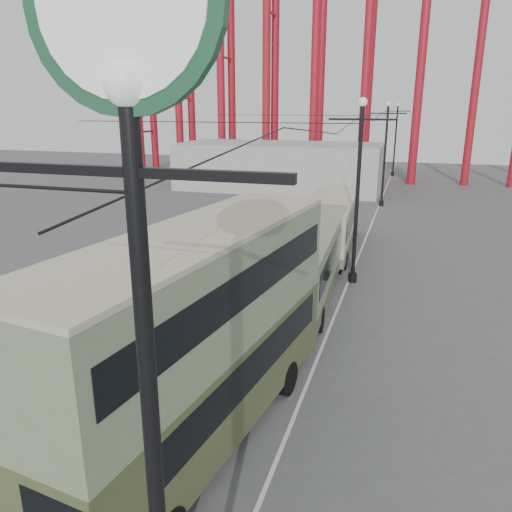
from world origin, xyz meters
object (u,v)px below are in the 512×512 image
(lamp_post_near, at_px, (137,217))
(single_decker_cream, at_px, (330,222))
(pedestrian, at_px, (243,313))
(single_decker_green, at_px, (307,257))
(double_decker_bus, at_px, (200,329))

(lamp_post_near, bearing_deg, single_decker_cream, 94.62)
(pedestrian, bearing_deg, single_decker_green, -134.17)
(lamp_post_near, xyz_separation_m, single_decker_cream, (-2.14, 26.44, -5.94))
(lamp_post_near, bearing_deg, pedestrian, 104.72)
(lamp_post_near, relative_size, double_decker_bus, 0.95)
(lamp_post_near, height_order, double_decker_bus, lamp_post_near)
(lamp_post_near, height_order, pedestrian, lamp_post_near)
(double_decker_bus, relative_size, pedestrian, 7.17)
(pedestrian, bearing_deg, double_decker_bus, 73.95)
(double_decker_bus, height_order, single_decker_green, double_decker_bus)
(double_decker_bus, height_order, pedestrian, double_decker_bus)
(double_decker_bus, distance_m, pedestrian, 7.54)
(lamp_post_near, height_order, single_decker_cream, lamp_post_near)
(single_decker_cream, bearing_deg, lamp_post_near, -88.24)
(lamp_post_near, distance_m, pedestrian, 15.77)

